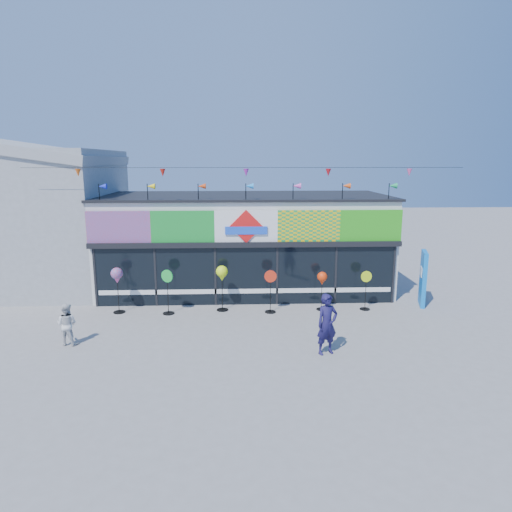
{
  "coord_description": "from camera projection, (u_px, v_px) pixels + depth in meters",
  "views": [
    {
      "loc": [
        -0.34,
        -13.76,
        5.56
      ],
      "look_at": [
        0.32,
        2.0,
        2.24
      ],
      "focal_mm": 32.0,
      "sensor_mm": 36.0,
      "label": 1
    }
  ],
  "objects": [
    {
      "name": "spinner_2",
      "position": [
        222.0,
        275.0,
        16.96
      ],
      "size": [
        0.44,
        0.44,
        1.73
      ],
      "color": "black",
      "rests_on": "ground"
    },
    {
      "name": "child",
      "position": [
        67.0,
        324.0,
        13.92
      ],
      "size": [
        0.69,
        0.47,
        1.31
      ],
      "primitive_type": "imported",
      "rotation": [
        0.0,
        0.0,
        2.96
      ],
      "color": "silver",
      "rests_on": "ground"
    },
    {
      "name": "spinner_1",
      "position": [
        168.0,
        291.0,
        16.67
      ],
      "size": [
        0.44,
        0.43,
        1.67
      ],
      "color": "black",
      "rests_on": "ground"
    },
    {
      "name": "neighbour_building",
      "position": [
        21.0,
        214.0,
        20.39
      ],
      "size": [
        8.18,
        7.2,
        6.87
      ],
      "color": "#A0A2A5",
      "rests_on": "ground"
    },
    {
      "name": "kite_shop",
      "position": [
        245.0,
        242.0,
        20.0
      ],
      "size": [
        16.0,
        5.7,
        5.31
      ],
      "color": "silver",
      "rests_on": "ground"
    },
    {
      "name": "spinner_0",
      "position": [
        117.0,
        277.0,
        16.7
      ],
      "size": [
        0.44,
        0.44,
        1.72
      ],
      "color": "black",
      "rests_on": "ground"
    },
    {
      "name": "spinner_5",
      "position": [
        366.0,
        289.0,
        17.17
      ],
      "size": [
        0.42,
        0.38,
        1.5
      ],
      "color": "black",
      "rests_on": "ground"
    },
    {
      "name": "blue_sign",
      "position": [
        423.0,
        278.0,
        17.68
      ],
      "size": [
        0.45,
        1.07,
        2.13
      ],
      "rotation": [
        0.0,
        0.0,
        -0.29
      ],
      "color": "blue",
      "rests_on": "ground"
    },
    {
      "name": "spinner_4",
      "position": [
        322.0,
        279.0,
        17.07
      ],
      "size": [
        0.37,
        0.37,
        1.48
      ],
      "color": "black",
      "rests_on": "ground"
    },
    {
      "name": "ground",
      "position": [
        249.0,
        337.0,
        14.61
      ],
      "size": [
        80.0,
        80.0,
        0.0
      ],
      "primitive_type": "plane",
      "color": "gray",
      "rests_on": "ground"
    },
    {
      "name": "adult_man",
      "position": [
        327.0,
        324.0,
        13.21
      ],
      "size": [
        0.77,
        0.64,
        1.81
      ],
      "primitive_type": "imported",
      "rotation": [
        0.0,
        0.0,
        0.36
      ],
      "color": "#1A1544",
      "rests_on": "ground"
    },
    {
      "name": "spinner_3",
      "position": [
        270.0,
        290.0,
        16.84
      ],
      "size": [
        0.45,
        0.41,
        1.61
      ],
      "color": "black",
      "rests_on": "ground"
    }
  ]
}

